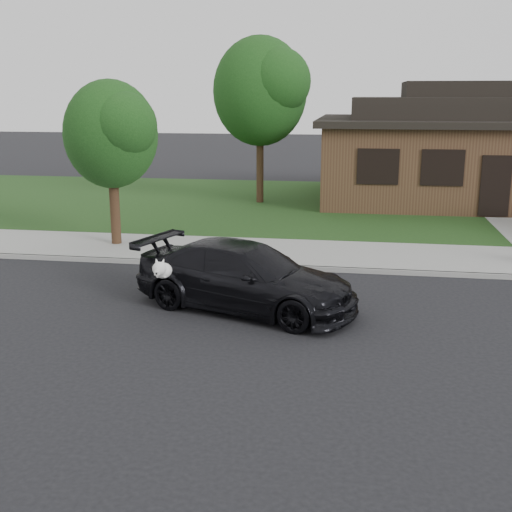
# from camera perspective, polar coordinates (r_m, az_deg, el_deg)

# --- Properties ---
(ground) EXTENTS (120.00, 120.00, 0.00)m
(ground) POSITION_cam_1_polar(r_m,az_deg,el_deg) (12.76, 11.66, -5.79)
(ground) COLOR black
(ground) RESTS_ON ground
(sidewalk) EXTENTS (60.00, 3.00, 0.12)m
(sidewalk) POSITION_cam_1_polar(r_m,az_deg,el_deg) (17.53, 11.01, -0.06)
(sidewalk) COLOR gray
(sidewalk) RESTS_ON ground
(curb) EXTENTS (60.00, 0.12, 0.12)m
(curb) POSITION_cam_1_polar(r_m,az_deg,el_deg) (16.08, 11.17, -1.36)
(curb) COLOR gray
(curb) RESTS_ON ground
(lawn) EXTENTS (60.00, 13.00, 0.13)m
(lawn) POSITION_cam_1_polar(r_m,az_deg,el_deg) (25.36, 10.48, 4.34)
(lawn) COLOR #193814
(lawn) RESTS_ON ground
(sedan) EXTENTS (5.05, 3.33, 1.36)m
(sedan) POSITION_cam_1_polar(r_m,az_deg,el_deg) (13.07, -0.97, -1.85)
(sedan) COLOR black
(sedan) RESTS_ON ground
(house) EXTENTS (12.60, 8.60, 4.65)m
(house) POSITION_cam_1_polar(r_m,az_deg,el_deg) (27.48, 19.06, 8.91)
(house) COLOR #422B1C
(house) RESTS_ON ground
(tree_0) EXTENTS (3.78, 3.60, 6.34)m
(tree_0) POSITION_cam_1_polar(r_m,az_deg,el_deg) (25.13, 0.71, 14.60)
(tree_0) COLOR #332114
(tree_0) RESTS_ON ground
(tree_2) EXTENTS (2.73, 2.60, 4.59)m
(tree_2) POSITION_cam_1_polar(r_m,az_deg,el_deg) (18.39, -12.54, 10.65)
(tree_2) COLOR #332114
(tree_2) RESTS_ON ground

